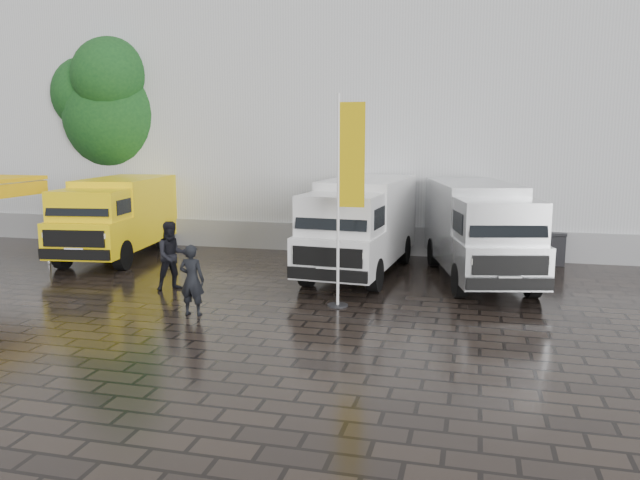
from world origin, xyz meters
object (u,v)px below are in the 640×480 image
object	(u,v)px
van_white	(361,227)
person_front	(192,280)
wheelie_bin	(556,249)
flagpole	(346,190)
van_silver	(479,233)
van_yellow	(117,219)
person_tent	(172,256)

from	to	relation	value
van_white	person_front	distance (m)	6.13
wheelie_bin	person_front	xyz separation A→B (m)	(-8.83, -8.17, 0.31)
flagpole	wheelie_bin	xyz separation A→B (m)	(5.56, 6.61, -2.32)
van_silver	flagpole	bearing A→B (deg)	-142.72
wheelie_bin	person_front	bearing A→B (deg)	-129.33
flagpole	van_white	bearing A→B (deg)	94.96
van_silver	van_white	bearing A→B (deg)	166.64
person_front	van_yellow	bearing A→B (deg)	-45.95
van_silver	wheelie_bin	bearing A→B (deg)	35.63
flagpole	person_tent	world-z (taller)	flagpole
van_white	van_silver	bearing A→B (deg)	4.36
flagpole	van_yellow	bearing A→B (deg)	154.54
van_yellow	van_white	xyz separation A→B (m)	(8.43, -0.38, 0.07)
person_front	person_tent	bearing A→B (deg)	-52.86
van_yellow	person_front	size ratio (longest dim) A/B	3.49
van_yellow	van_silver	world-z (taller)	van_silver
van_silver	person_front	distance (m)	8.34
wheelie_bin	person_front	distance (m)	12.03
wheelie_bin	person_tent	size ratio (longest dim) A/B	0.56
van_white	van_silver	size ratio (longest dim) A/B	1.02
van_silver	person_front	bearing A→B (deg)	-153.41
van_yellow	person_front	xyz separation A→B (m)	(5.48, -5.73, -0.51)
van_silver	person_tent	xyz separation A→B (m)	(-7.95, -3.24, -0.45)
van_white	flagpole	size ratio (longest dim) A/B	1.28
van_white	person_front	bearing A→B (deg)	-114.52
van_yellow	flagpole	world-z (taller)	flagpole
van_yellow	van_white	distance (m)	8.43
van_yellow	person_front	distance (m)	7.94
flagpole	person_front	size ratio (longest dim) A/B	3.06
van_white	flagpole	bearing A→B (deg)	-80.68
van_yellow	person_tent	distance (m)	5.34
van_white	person_front	xyz separation A→B (m)	(-2.95, -5.34, -0.57)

